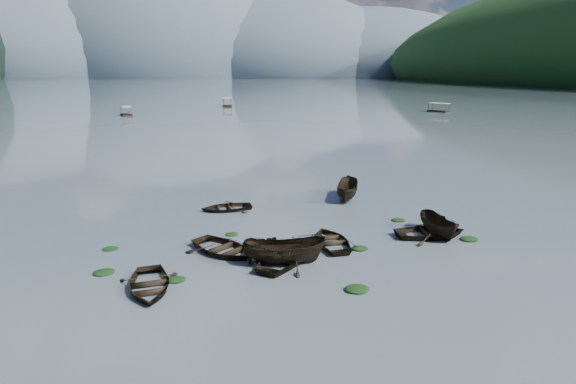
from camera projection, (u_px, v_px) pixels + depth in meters
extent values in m
plane|color=#535F68|center=(335.00, 298.00, 21.00)|extent=(2400.00, 2400.00, 0.00)
ellipsoid|color=#475666|center=(61.00, 77.00, 828.48)|extent=(520.00, 520.00, 280.00)
ellipsoid|color=#475666|center=(172.00, 77.00, 864.31)|extent=(520.00, 520.00, 340.00)
ellipsoid|color=#475666|center=(274.00, 77.00, 900.14)|extent=(520.00, 520.00, 260.00)
ellipsoid|color=#475666|center=(360.00, 77.00, 932.39)|extent=(520.00, 520.00, 220.00)
imported|color=black|center=(149.00, 289.00, 21.91)|extent=(3.42, 4.48, 0.87)
imported|color=black|center=(285.00, 262.00, 25.07)|extent=(5.34, 5.57, 0.94)
imported|color=black|center=(284.00, 264.00, 24.83)|extent=(4.82, 2.51, 1.77)
imported|color=black|center=(331.00, 244.00, 27.63)|extent=(3.10, 4.25, 0.86)
imported|color=black|center=(431.00, 236.00, 28.91)|extent=(4.76, 3.52, 0.95)
imported|color=black|center=(438.00, 235.00, 29.19)|extent=(1.54, 4.00, 1.54)
imported|color=black|center=(223.00, 252.00, 26.35)|extent=(5.33, 5.57, 0.94)
imported|color=black|center=(227.00, 210.00, 34.44)|extent=(4.16, 3.18, 0.80)
imported|color=black|center=(347.00, 198.00, 37.58)|extent=(3.30, 4.74, 1.72)
ellipsoid|color=black|center=(104.00, 273.00, 23.63)|extent=(1.13, 0.92, 0.25)
ellipsoid|color=black|center=(176.00, 281.00, 22.81)|extent=(1.00, 0.80, 0.22)
ellipsoid|color=black|center=(357.00, 290.00, 21.79)|extent=(1.23, 0.98, 0.27)
ellipsoid|color=black|center=(360.00, 249.00, 26.83)|extent=(1.01, 0.85, 0.22)
ellipsoid|color=black|center=(469.00, 240.00, 28.31)|extent=(1.18, 0.94, 0.24)
ellipsoid|color=black|center=(110.00, 249.00, 26.80)|extent=(0.95, 0.77, 0.20)
ellipsoid|color=black|center=(232.00, 235.00, 29.19)|extent=(0.90, 0.75, 0.19)
ellipsoid|color=black|center=(398.00, 221.00, 31.96)|extent=(1.01, 0.81, 0.22)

